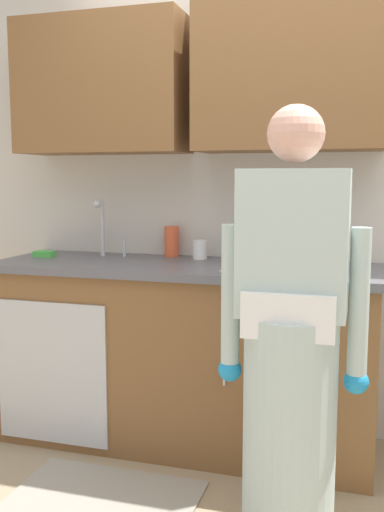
% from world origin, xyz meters
% --- Properties ---
extents(kitchen_wall_with_uppers, '(4.80, 0.44, 2.70)m').
position_xyz_m(kitchen_wall_with_uppers, '(-0.14, 0.99, 1.48)').
color(kitchen_wall_with_uppers, beige).
rests_on(kitchen_wall_with_uppers, ground).
extents(counter_cabinet, '(1.90, 0.62, 0.90)m').
position_xyz_m(counter_cabinet, '(-0.55, 0.70, 0.45)').
color(counter_cabinet, brown).
rests_on(counter_cabinet, ground).
extents(countertop, '(1.96, 0.66, 0.04)m').
position_xyz_m(countertop, '(-0.55, 0.70, 0.92)').
color(countertop, '#595960').
rests_on(countertop, counter_cabinet).
extents(sink, '(0.50, 0.36, 0.35)m').
position_xyz_m(sink, '(-1.03, 0.71, 0.93)').
color(sink, '#B7BABF').
rests_on(sink, counter_cabinet).
extents(person_at_sink, '(0.55, 0.34, 1.62)m').
position_xyz_m(person_at_sink, '(0.08, -0.03, 0.69)').
color(person_at_sink, white).
rests_on(person_at_sink, ground).
extents(floor_mat, '(0.80, 0.50, 0.01)m').
position_xyz_m(floor_mat, '(-0.71, 0.05, 0.01)').
color(floor_mat, gray).
rests_on(floor_mat, ground).
extents(bottle_cleaner_spray, '(0.08, 0.08, 0.22)m').
position_xyz_m(bottle_cleaner_spray, '(-0.21, 0.86, 1.05)').
color(bottle_cleaner_spray, silver).
rests_on(bottle_cleaner_spray, countertop).
extents(bottle_dish_liquid, '(0.06, 0.06, 0.23)m').
position_xyz_m(bottle_dish_liquid, '(-0.10, 0.87, 1.06)').
color(bottle_dish_liquid, '#66388C').
rests_on(bottle_dish_liquid, countertop).
extents(bottle_water_tall, '(0.08, 0.08, 0.17)m').
position_xyz_m(bottle_water_tall, '(-0.70, 0.93, 1.02)').
color(bottle_water_tall, '#E05933').
rests_on(bottle_water_tall, countertop).
extents(cup_by_sink, '(0.08, 0.08, 0.10)m').
position_xyz_m(cup_by_sink, '(-0.52, 0.88, 0.99)').
color(cup_by_sink, white).
rests_on(cup_by_sink, countertop).
extents(knife_on_counter, '(0.20, 0.17, 0.01)m').
position_xyz_m(knife_on_counter, '(-0.22, 0.57, 0.94)').
color(knife_on_counter, silver).
rests_on(knife_on_counter, countertop).
extents(sponge, '(0.11, 0.07, 0.03)m').
position_xyz_m(sponge, '(-1.37, 0.73, 0.96)').
color(sponge, '#4CBF4C').
rests_on(sponge, countertop).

